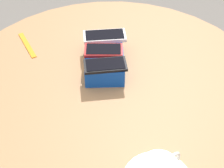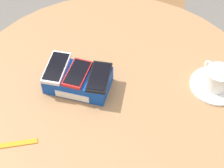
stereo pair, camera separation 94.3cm
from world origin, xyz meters
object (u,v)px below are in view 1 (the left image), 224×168
(round_table, at_px, (112,112))
(phone_red, at_px, (104,50))
(lanyard_strap, at_px, (27,45))
(phone_black, at_px, (105,65))
(phone_box, at_px, (104,59))
(phone_white, at_px, (105,36))

(round_table, bearing_deg, phone_red, -161.43)
(round_table, relative_size, phone_red, 8.15)
(phone_red, bearing_deg, round_table, 18.57)
(round_table, relative_size, lanyard_strap, 6.68)
(lanyard_strap, bearing_deg, round_table, 58.33)
(phone_red, relative_size, phone_black, 0.90)
(phone_red, xyz_separation_m, lanyard_strap, (-0.09, -0.27, -0.06))
(phone_red, distance_m, lanyard_strap, 0.29)
(phone_box, distance_m, phone_black, 0.08)
(phone_black, xyz_separation_m, lanyard_strap, (-0.15, -0.28, -0.06))
(phone_box, relative_size, phone_white, 1.48)
(lanyard_strap, bearing_deg, phone_red, 72.46)
(phone_box, xyz_separation_m, phone_black, (0.07, 0.01, 0.03))
(round_table, distance_m, phone_box, 0.17)
(phone_box, xyz_separation_m, phone_red, (0.00, -0.00, 0.03))
(phone_white, xyz_separation_m, phone_red, (0.07, 0.00, -0.00))
(round_table, bearing_deg, phone_black, -146.34)
(phone_black, bearing_deg, phone_red, -170.12)
(round_table, bearing_deg, phone_white, -167.74)
(phone_box, relative_size, phone_black, 1.57)
(lanyard_strap, bearing_deg, phone_box, 72.73)
(phone_box, bearing_deg, phone_red, -46.99)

